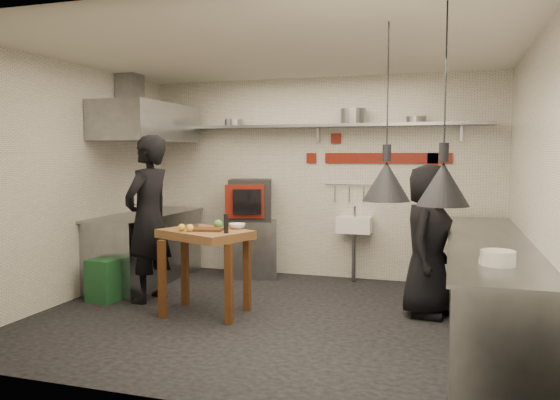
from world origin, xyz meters
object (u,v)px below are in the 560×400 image
(oven_stand, at_px, (254,248))
(prep_table, at_px, (205,272))
(green_bin, at_px, (105,280))
(chef_left, at_px, (148,219))
(combi_oven, at_px, (250,200))
(chef_right, at_px, (428,240))

(oven_stand, xyz_separation_m, prep_table, (0.14, -1.92, 0.06))
(green_bin, bearing_deg, chef_left, 21.06)
(combi_oven, distance_m, chef_left, 1.73)
(prep_table, bearing_deg, chef_right, 39.50)
(combi_oven, distance_m, chef_right, 2.78)
(oven_stand, height_order, chef_right, chef_right)
(oven_stand, bearing_deg, prep_table, -102.69)
(combi_oven, xyz_separation_m, prep_table, (0.19, -1.90, -0.63))
(combi_oven, relative_size, chef_right, 0.36)
(chef_left, height_order, chef_right, chef_left)
(chef_right, bearing_deg, prep_table, 118.21)
(prep_table, height_order, chef_left, chef_left)
(chef_right, bearing_deg, oven_stand, 74.69)
(combi_oven, height_order, green_bin, combi_oven)
(prep_table, xyz_separation_m, chef_right, (2.29, 0.67, 0.35))
(chef_right, bearing_deg, combi_oven, 75.41)
(oven_stand, distance_m, green_bin, 2.17)
(prep_table, bearing_deg, chef_left, -176.65)
(green_bin, xyz_separation_m, prep_table, (1.37, -0.13, 0.21))
(green_bin, bearing_deg, combi_oven, 56.47)
(green_bin, bearing_deg, prep_table, -5.45)
(oven_stand, xyz_separation_m, chef_left, (-0.74, -1.60, 0.58))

